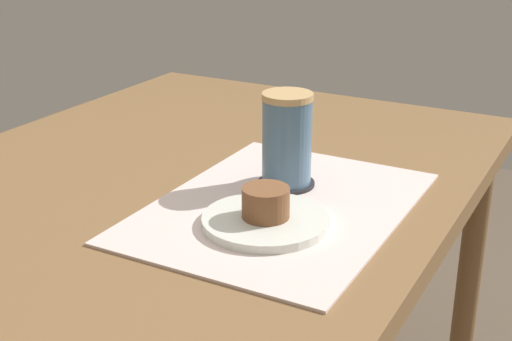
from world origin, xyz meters
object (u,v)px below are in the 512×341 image
dining_table (197,213)px  coffee_mug (287,138)px  pastry_plate (266,221)px  pastry (266,202)px

dining_table → coffee_mug: (0.00, -0.16, 0.16)m
dining_table → coffee_mug: size_ratio=7.72×
pastry_plate → coffee_mug: coffee_mug is taller
dining_table → coffee_mug: 0.23m
pastry → coffee_mug: coffee_mug is taller
coffee_mug → dining_table: bearing=90.4°
dining_table → pastry_plate: size_ratio=6.24×
dining_table → pastry_plate: bearing=-124.7°
dining_table → pastry_plate: pastry_plate is taller
pastry_plate → pastry: size_ratio=2.69×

